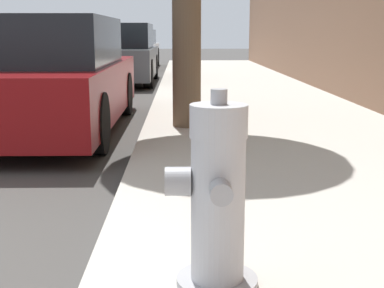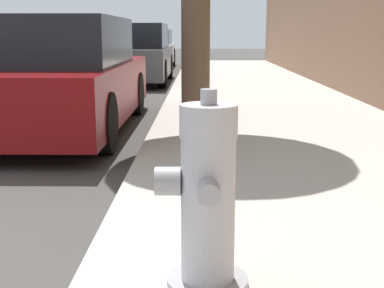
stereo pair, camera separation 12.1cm
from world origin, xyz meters
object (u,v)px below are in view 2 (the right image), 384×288
at_px(parked_car_near, 59,77).
at_px(parked_car_mid, 132,55).
at_px(fire_hydrant, 207,200).
at_px(parked_car_far, 149,49).

bearing_deg(parked_car_near, parked_car_mid, 89.04).
bearing_deg(parked_car_near, fire_hydrant, -68.07).
relative_size(parked_car_mid, parked_car_far, 0.96).
bearing_deg(parked_car_far, parked_car_near, -89.86).
bearing_deg(parked_car_near, parked_car_far, 90.14).
bearing_deg(fire_hydrant, parked_car_far, 96.23).
xyz_separation_m(fire_hydrant, parked_car_near, (-1.80, 4.46, 0.16)).
height_order(parked_car_mid, parked_car_far, parked_car_mid).
height_order(fire_hydrant, parked_car_near, parked_car_near).
relative_size(fire_hydrant, parked_car_near, 0.20).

